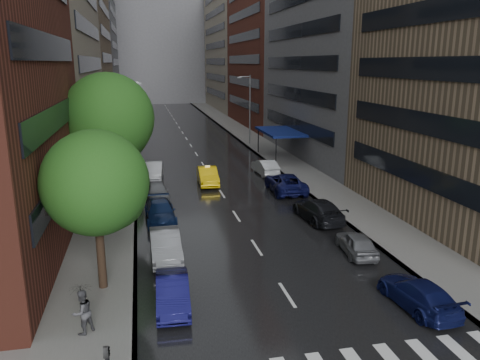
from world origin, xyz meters
TOP-DOWN VIEW (x-y plane):
  - ground at (0.00, 0.00)m, footprint 220.00×220.00m
  - road at (0.00, 50.00)m, footprint 14.00×140.00m
  - sidewalk_left at (-9.00, 50.00)m, footprint 4.00×140.00m
  - sidewalk_right at (9.00, 50.00)m, footprint 4.00×140.00m
  - buildings_left at (-15.00, 58.79)m, footprint 8.00×108.00m
  - buildings_right at (15.00, 56.70)m, footprint 8.05×109.10m
  - building_far at (0.00, 118.00)m, footprint 40.00×14.00m
  - tree_near at (-8.60, 6.40)m, footprint 4.93×4.93m
  - tree_mid at (-8.60, 18.64)m, footprint 6.36×6.36m
  - tree_far at (-8.60, 32.05)m, footprint 4.36×4.36m
  - taxi at (-0.72, 25.43)m, footprint 1.82×4.83m
  - parked_cars_left at (-5.40, 16.40)m, footprint 2.15×29.31m
  - parked_cars_right at (5.40, 16.02)m, footprint 2.85×31.13m
  - ped_black_umbrella at (-9.09, 2.41)m, footprint 1.14×1.13m
  - street_lamp_left at (-7.72, 30.00)m, footprint 1.74×0.22m
  - street_lamp_right at (7.72, 45.00)m, footprint 1.74×0.22m
  - awning at (8.98, 35.00)m, footprint 4.00×8.00m

SIDE VIEW (x-z plane):
  - ground at x=0.00m, z-range 0.00..0.00m
  - road at x=0.00m, z-range 0.00..0.01m
  - sidewalk_left at x=-9.00m, z-range 0.00..0.15m
  - sidewalk_right at x=9.00m, z-range 0.00..0.15m
  - parked_cars_left at x=-5.40m, z-range -0.04..1.51m
  - parked_cars_right at x=5.40m, z-range -0.05..1.55m
  - taxi at x=-0.72m, z-range 0.00..1.57m
  - ped_black_umbrella at x=-9.09m, z-range 0.33..2.42m
  - awning at x=8.98m, z-range 1.57..4.70m
  - tree_far at x=-8.60m, z-range 1.27..8.23m
  - street_lamp_left at x=-7.72m, z-range 0.39..9.39m
  - street_lamp_right at x=7.72m, z-range 0.39..9.39m
  - tree_near at x=-8.60m, z-range 1.45..9.30m
  - tree_mid at x=-8.60m, z-range 1.88..12.02m
  - buildings_right at x=15.00m, z-range -2.97..33.03m
  - buildings_left at x=-15.00m, z-range -3.01..34.99m
  - building_far at x=0.00m, z-range 0.00..32.00m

